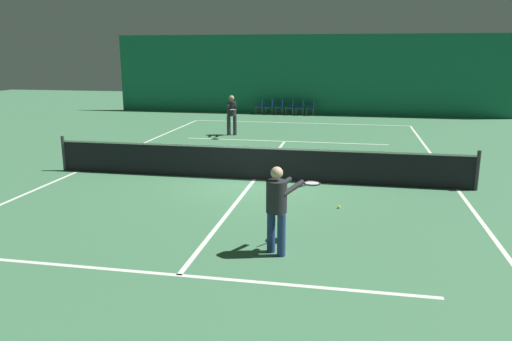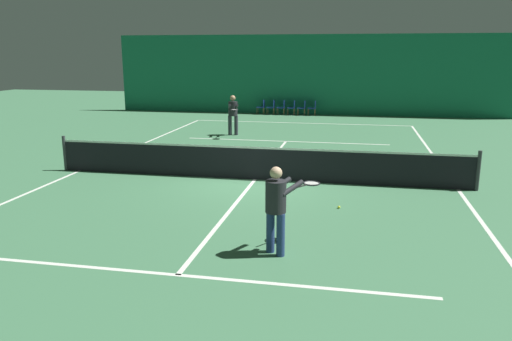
{
  "view_description": "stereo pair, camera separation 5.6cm",
  "coord_description": "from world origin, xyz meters",
  "px_view_note": "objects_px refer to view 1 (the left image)",
  "views": [
    {
      "loc": [
        2.68,
        -13.55,
        3.55
      ],
      "look_at": [
        0.57,
        -2.71,
        0.93
      ],
      "focal_mm": 35.0,
      "sensor_mm": 36.0,
      "label": 1
    },
    {
      "loc": [
        2.73,
        -13.54,
        3.55
      ],
      "look_at": [
        0.57,
        -2.71,
        0.93
      ],
      "focal_mm": 35.0,
      "sensor_mm": 36.0,
      "label": 2
    }
  ],
  "objects_px": {
    "courtside_chair_5": "(312,107)",
    "courtside_chair_1": "(270,106)",
    "courtside_chair_0": "(260,106)",
    "player_near": "(278,203)",
    "tennis_net": "(254,162)",
    "player_far": "(232,112)",
    "courtside_chair_3": "(291,107)",
    "courtside_chair_2": "(281,106)",
    "tennis_ball": "(339,207)",
    "courtside_chair_4": "(301,107)"
  },
  "relations": [
    {
      "from": "courtside_chair_0",
      "to": "courtside_chair_4",
      "type": "relative_size",
      "value": 1.0
    },
    {
      "from": "courtside_chair_5",
      "to": "tennis_net",
      "type": "bearing_deg",
      "value": -1.29
    },
    {
      "from": "player_far",
      "to": "tennis_ball",
      "type": "height_order",
      "value": "player_far"
    },
    {
      "from": "player_far",
      "to": "courtside_chair_3",
      "type": "distance_m",
      "value": 7.87
    },
    {
      "from": "courtside_chair_5",
      "to": "courtside_chair_1",
      "type": "bearing_deg",
      "value": -90.0
    },
    {
      "from": "player_far",
      "to": "courtside_chair_1",
      "type": "relative_size",
      "value": 2.06
    },
    {
      "from": "player_far",
      "to": "courtside_chair_4",
      "type": "relative_size",
      "value": 2.06
    },
    {
      "from": "courtside_chair_3",
      "to": "courtside_chair_5",
      "type": "xyz_separation_m",
      "value": [
        1.19,
        0.0,
        0.0
      ]
    },
    {
      "from": "player_near",
      "to": "courtside_chair_4",
      "type": "bearing_deg",
      "value": 39.43
    },
    {
      "from": "player_near",
      "to": "tennis_ball",
      "type": "distance_m",
      "value": 3.2
    },
    {
      "from": "tennis_net",
      "to": "courtside_chair_5",
      "type": "height_order",
      "value": "tennis_net"
    },
    {
      "from": "player_far",
      "to": "courtside_chair_0",
      "type": "height_order",
      "value": "player_far"
    },
    {
      "from": "player_far",
      "to": "courtside_chair_1",
      "type": "bearing_deg",
      "value": 159.46
    },
    {
      "from": "player_far",
      "to": "tennis_ball",
      "type": "distance_m",
      "value": 11.0
    },
    {
      "from": "tennis_net",
      "to": "courtside_chair_0",
      "type": "relative_size",
      "value": 14.29
    },
    {
      "from": "courtside_chair_3",
      "to": "courtside_chair_0",
      "type": "bearing_deg",
      "value": -90.0
    },
    {
      "from": "courtside_chair_0",
      "to": "courtside_chair_3",
      "type": "distance_m",
      "value": 1.79
    },
    {
      "from": "courtside_chair_3",
      "to": "courtside_chair_4",
      "type": "height_order",
      "value": "same"
    },
    {
      "from": "tennis_net",
      "to": "courtside_chair_1",
      "type": "height_order",
      "value": "tennis_net"
    },
    {
      "from": "player_far",
      "to": "courtside_chair_2",
      "type": "relative_size",
      "value": 2.06
    },
    {
      "from": "player_far",
      "to": "courtside_chair_0",
      "type": "relative_size",
      "value": 2.06
    },
    {
      "from": "player_near",
      "to": "tennis_ball",
      "type": "height_order",
      "value": "player_near"
    },
    {
      "from": "player_near",
      "to": "courtside_chair_1",
      "type": "bearing_deg",
      "value": 44.39
    },
    {
      "from": "tennis_ball",
      "to": "player_near",
      "type": "bearing_deg",
      "value": -109.12
    },
    {
      "from": "courtside_chair_4",
      "to": "courtside_chair_5",
      "type": "distance_m",
      "value": 0.6
    },
    {
      "from": "courtside_chair_2",
      "to": "tennis_ball",
      "type": "height_order",
      "value": "courtside_chair_2"
    },
    {
      "from": "tennis_net",
      "to": "courtside_chair_2",
      "type": "xyz_separation_m",
      "value": [
        -1.45,
        15.18,
        -0.03
      ]
    },
    {
      "from": "courtside_chair_4",
      "to": "player_far",
      "type": "bearing_deg",
      "value": -16.24
    },
    {
      "from": "courtside_chair_0",
      "to": "courtside_chair_2",
      "type": "distance_m",
      "value": 1.19
    },
    {
      "from": "player_far",
      "to": "courtside_chair_2",
      "type": "distance_m",
      "value": 7.76
    },
    {
      "from": "player_near",
      "to": "courtside_chair_0",
      "type": "height_order",
      "value": "player_near"
    },
    {
      "from": "courtside_chair_0",
      "to": "courtside_chair_1",
      "type": "distance_m",
      "value": 0.6
    },
    {
      "from": "player_far",
      "to": "courtside_chair_3",
      "type": "xyz_separation_m",
      "value": [
        1.64,
        7.68,
        -0.52
      ]
    },
    {
      "from": "courtside_chair_1",
      "to": "player_far",
      "type": "bearing_deg",
      "value": -3.31
    },
    {
      "from": "player_far",
      "to": "courtside_chair_1",
      "type": "height_order",
      "value": "player_far"
    },
    {
      "from": "courtside_chair_1",
      "to": "tennis_ball",
      "type": "xyz_separation_m",
      "value": [
        4.5,
        -17.45,
        -0.45
      ]
    },
    {
      "from": "player_near",
      "to": "courtside_chair_5",
      "type": "distance_m",
      "value": 20.38
    },
    {
      "from": "courtside_chair_1",
      "to": "courtside_chair_4",
      "type": "relative_size",
      "value": 1.0
    },
    {
      "from": "courtside_chair_2",
      "to": "courtside_chair_4",
      "type": "relative_size",
      "value": 1.0
    },
    {
      "from": "courtside_chair_2",
      "to": "courtside_chair_5",
      "type": "height_order",
      "value": "same"
    },
    {
      "from": "tennis_net",
      "to": "courtside_chair_4",
      "type": "bearing_deg",
      "value": 90.96
    },
    {
      "from": "courtside_chair_1",
      "to": "tennis_ball",
      "type": "bearing_deg",
      "value": 14.46
    },
    {
      "from": "courtside_chair_5",
      "to": "player_near",
      "type": "bearing_deg",
      "value": 3.11
    },
    {
      "from": "courtside_chair_3",
      "to": "courtside_chair_4",
      "type": "xyz_separation_m",
      "value": [
        0.6,
        0.0,
        0.0
      ]
    },
    {
      "from": "courtside_chair_2",
      "to": "tennis_ball",
      "type": "xyz_separation_m",
      "value": [
        3.9,
        -17.45,
        -0.45
      ]
    },
    {
      "from": "courtside_chair_0",
      "to": "courtside_chair_3",
      "type": "relative_size",
      "value": 1.0
    },
    {
      "from": "tennis_net",
      "to": "player_near",
      "type": "bearing_deg",
      "value": -74.34
    },
    {
      "from": "courtside_chair_1",
      "to": "courtside_chair_2",
      "type": "xyz_separation_m",
      "value": [
        0.6,
        0.0,
        0.0
      ]
    },
    {
      "from": "tennis_net",
      "to": "courtside_chair_0",
      "type": "xyz_separation_m",
      "value": [
        -2.64,
        15.18,
        -0.03
      ]
    },
    {
      "from": "courtside_chair_2",
      "to": "courtside_chair_4",
      "type": "bearing_deg",
      "value": 90.0
    }
  ]
}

